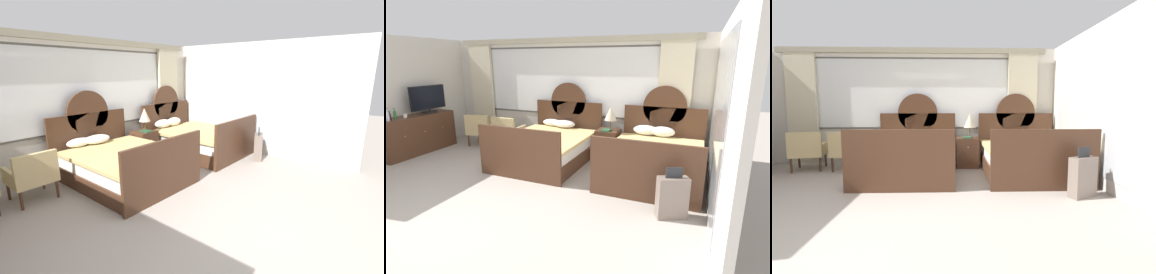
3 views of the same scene
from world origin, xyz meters
TOP-DOWN VIEW (x-y plane):
  - ground_plane at (0.00, 0.00)m, footprint 24.00×24.00m
  - wall_back_window at (0.00, 4.09)m, footprint 6.67×0.22m
  - wall_right_mirror at (3.36, 1.77)m, footprint 0.08×4.68m
  - bed_near_window at (0.10, 2.86)m, footprint 1.73×2.26m
  - bed_near_mirror at (2.38, 2.87)m, footprint 1.73×2.26m
  - nightstand_between_beds at (1.25, 3.55)m, footprint 0.48×0.51m
  - table_lamp_on_nightstand at (1.30, 3.55)m, footprint 0.27×0.27m
  - book_on_nightstand at (1.23, 3.45)m, footprint 0.18×0.26m
  - dresser_minibar at (-3.08, 2.19)m, footprint 0.53×1.84m
  - tv_flatscreen at (-3.05, 2.58)m, footprint 0.20×0.98m
  - bottle_water_clear at (-3.01, 1.50)m, footprint 0.07×0.07m
  - bottle_wine_dark at (-3.03, 1.56)m, footprint 0.05×0.05m
  - bottle_soda_green at (-3.12, 1.74)m, footprint 0.06×0.06m
  - cup_on_dresser at (-3.01, 1.90)m, footprint 0.11×0.08m
  - armchair_by_window_left at (-1.28, 3.29)m, footprint 0.63×0.63m
  - armchair_by_window_centre at (-2.13, 3.30)m, footprint 0.76×0.76m
  - suitcase_on_floor at (2.85, 1.41)m, footprint 0.46×0.34m

SIDE VIEW (x-z plane):
  - ground_plane at x=0.00m, z-range 0.00..0.00m
  - suitcase_on_floor at x=2.85m, z-range -0.07..0.68m
  - nightstand_between_beds at x=1.25m, z-range 0.00..0.66m
  - bed_near_window at x=0.10m, z-range -0.48..1.16m
  - bed_near_mirror at x=2.38m, z-range -0.48..1.16m
  - armchair_by_window_left at x=-1.28m, z-range 0.03..0.85m
  - armchair_by_window_centre at x=-2.13m, z-range 0.03..0.85m
  - dresser_minibar at x=-3.08m, z-range 0.00..0.91m
  - book_on_nightstand at x=1.23m, z-range 0.66..0.69m
  - cup_on_dresser at x=-3.01m, z-range 0.91..0.99m
  - bottle_wine_dark at x=-3.03m, z-range 0.88..1.09m
  - bottle_soda_green at x=-3.12m, z-range 0.88..1.11m
  - bottle_water_clear at x=-3.01m, z-range 0.88..1.15m
  - table_lamp_on_nightstand at x=1.30m, z-range 0.76..1.29m
  - tv_flatscreen at x=-3.05m, z-range 0.92..1.58m
  - wall_right_mirror at x=3.36m, z-range 0.00..2.70m
  - wall_back_window at x=0.00m, z-range 0.09..2.79m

